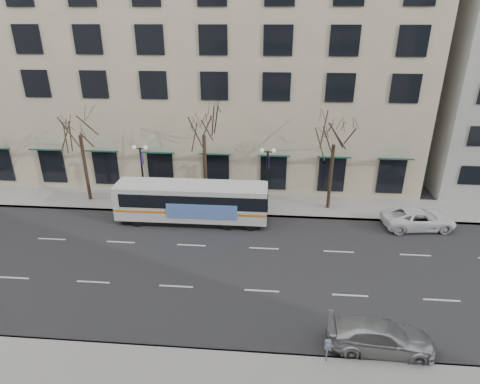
# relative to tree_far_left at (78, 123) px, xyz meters

# --- Properties ---
(ground) EXTENTS (160.00, 160.00, 0.00)m
(ground) POSITION_rel_tree_far_left_xyz_m (10.00, -8.80, -6.70)
(ground) COLOR black
(ground) RESTS_ON ground
(sidewalk_far) EXTENTS (80.00, 4.00, 0.15)m
(sidewalk_far) POSITION_rel_tree_far_left_xyz_m (15.00, 0.20, -6.62)
(sidewalk_far) COLOR gray
(sidewalk_far) RESTS_ON ground
(building_hotel) EXTENTS (40.00, 20.00, 24.00)m
(building_hotel) POSITION_rel_tree_far_left_xyz_m (8.00, 12.20, 5.30)
(building_hotel) COLOR tan
(building_hotel) RESTS_ON ground
(tree_far_left) EXTENTS (3.60, 3.60, 8.34)m
(tree_far_left) POSITION_rel_tree_far_left_xyz_m (0.00, 0.00, 0.00)
(tree_far_left) COLOR black
(tree_far_left) RESTS_ON ground
(tree_far_mid) EXTENTS (3.60, 3.60, 8.55)m
(tree_far_mid) POSITION_rel_tree_far_left_xyz_m (10.00, 0.00, 0.21)
(tree_far_mid) COLOR black
(tree_far_mid) RESTS_ON ground
(tree_far_right) EXTENTS (3.60, 3.60, 8.06)m
(tree_far_right) POSITION_rel_tree_far_left_xyz_m (20.00, 0.00, -0.28)
(tree_far_right) COLOR black
(tree_far_right) RESTS_ON ground
(lamp_post_left) EXTENTS (1.22, 0.45, 5.21)m
(lamp_post_left) POSITION_rel_tree_far_left_xyz_m (5.01, -0.60, -3.75)
(lamp_post_left) COLOR black
(lamp_post_left) RESTS_ON ground
(lamp_post_right) EXTENTS (1.22, 0.45, 5.21)m
(lamp_post_right) POSITION_rel_tree_far_left_xyz_m (15.01, -0.60, -3.75)
(lamp_post_right) COLOR black
(lamp_post_right) RESTS_ON ground
(city_bus) EXTENTS (11.41, 2.56, 3.09)m
(city_bus) POSITION_rel_tree_far_left_xyz_m (9.51, -3.00, -5.01)
(city_bus) COLOR silver
(city_bus) RESTS_ON ground
(silver_car) EXTENTS (5.01, 2.20, 1.43)m
(silver_car) POSITION_rel_tree_far_left_xyz_m (20.67, -15.00, -5.98)
(silver_car) COLOR #AEB0B6
(silver_car) RESTS_ON ground
(white_pickup) EXTENTS (5.49, 3.01, 1.46)m
(white_pickup) POSITION_rel_tree_far_left_xyz_m (26.29, -2.60, -5.97)
(white_pickup) COLOR white
(white_pickup) RESTS_ON ground
(pay_station) EXTENTS (0.28, 0.20, 1.18)m
(pay_station) POSITION_rel_tree_far_left_xyz_m (18.07, -16.10, -5.69)
(pay_station) COLOR gray
(pay_station) RESTS_ON sidewalk_near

